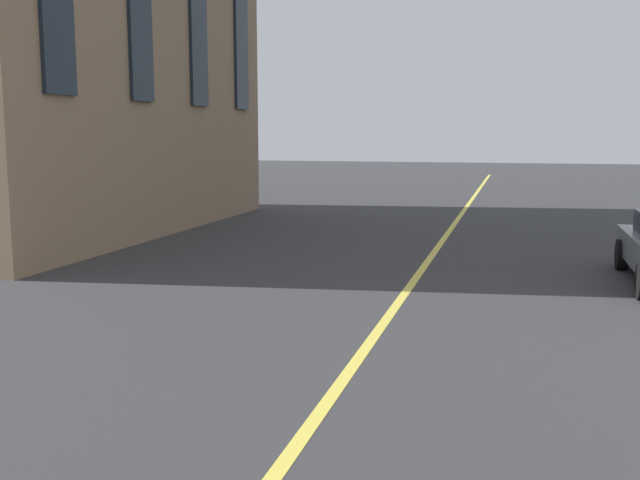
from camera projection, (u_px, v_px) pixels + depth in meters
lane_centre_line at (388, 317)px, 11.53m from camera, size 80.00×0.16×0.01m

